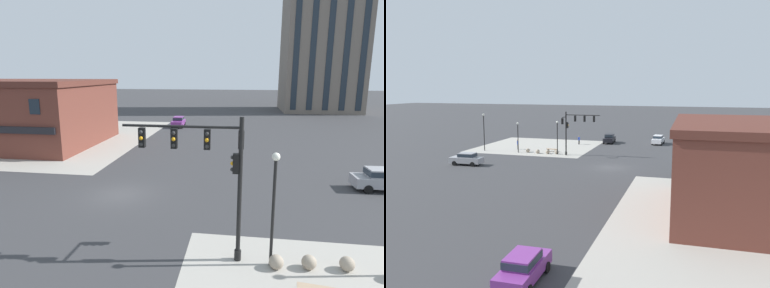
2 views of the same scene
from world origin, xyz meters
TOP-DOWN VIEW (x-y plane):
  - ground_plane at (0.00, 0.00)m, footprint 320.00×320.00m
  - sidewalk_corner_slab at (16.00, -14.50)m, footprint 20.00×19.00m
  - traffic_signal_main at (7.33, -7.14)m, footprint 5.52×2.09m
  - bollard_sphere_curb_a at (10.23, -7.78)m, footprint 0.66×0.66m
  - bollard_sphere_curb_b at (11.68, -7.59)m, footprint 0.66×0.66m
  - bollard_sphere_curb_c at (13.33, -7.47)m, footprint 0.66×0.66m
  - bollard_sphere_curb_d at (15.24, -7.92)m, footprint 0.66×0.66m
  - bench_near_signal at (11.73, -9.70)m, footprint 1.84×0.69m
  - pedestrian_near_bench at (9.73, -18.70)m, footprint 0.31×0.52m
  - pedestrian_at_curb at (18.07, -10.16)m, footprint 0.30×0.52m
  - street_lamp_corner_near at (10.00, -7.50)m, footprint 0.36×0.36m
  - street_lamp_mid_sidewalk at (16.67, -7.35)m, footprint 0.36×0.36m
  - street_lamp_corner_far at (22.88, -7.52)m, footprint 0.36×0.36m
  - car_main_northbound_near at (-1.65, 31.06)m, footprint 1.95×4.43m
  - car_main_northbound_far at (-4.26, -23.01)m, footprint 2.16×4.53m
  - car_main_southbound_near at (19.11, 3.78)m, footprint 4.45×2.00m
  - car_cross_eastbound at (4.71, -21.99)m, footprint 2.04×4.47m

SIDE VIEW (x-z plane):
  - ground_plane at x=0.00m, z-range 0.00..0.00m
  - sidewalk_corner_slab at x=16.00m, z-range -0.01..0.01m
  - bench_near_signal at x=11.73m, z-range 0.08..0.57m
  - bollard_sphere_curb_a at x=10.23m, z-range 0.00..0.66m
  - bollard_sphere_curb_b at x=11.68m, z-range 0.00..0.66m
  - bollard_sphere_curb_c at x=13.33m, z-range 0.00..0.66m
  - bollard_sphere_curb_d at x=15.24m, z-range 0.00..0.66m
  - pedestrian_near_bench at x=9.73m, z-range 0.10..1.67m
  - car_main_northbound_near at x=-1.65m, z-range 0.08..1.76m
  - car_main_northbound_far at x=-4.26m, z-range 0.08..1.76m
  - car_main_southbound_near at x=19.11m, z-range 0.08..1.76m
  - car_cross_eastbound at x=4.71m, z-range 0.08..1.76m
  - pedestrian_at_curb at x=18.07m, z-range 0.13..1.82m
  - street_lamp_mid_sidewalk at x=16.67m, z-range 0.66..5.59m
  - street_lamp_corner_near at x=10.00m, z-range 0.68..5.98m
  - street_lamp_corner_far at x=22.88m, z-range 0.72..6.90m
  - traffic_signal_main at x=7.33m, z-range 1.20..7.98m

